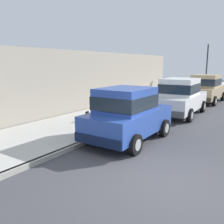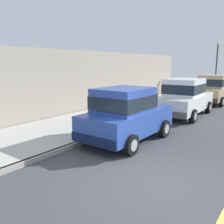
{
  "view_description": "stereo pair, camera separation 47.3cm",
  "coord_description": "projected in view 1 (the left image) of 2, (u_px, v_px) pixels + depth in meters",
  "views": [
    {
      "loc": [
        1.97,
        -5.0,
        2.68
      ],
      "look_at": [
        -3.17,
        2.63,
        0.85
      ],
      "focal_mm": 39.21,
      "sensor_mm": 36.0,
      "label": 1
    },
    {
      "loc": [
        2.36,
        -4.72,
        2.68
      ],
      "look_at": [
        -3.17,
        2.63,
        0.85
      ],
      "focal_mm": 39.21,
      "sensor_mm": 36.0,
      "label": 2
    }
  ],
  "objects": [
    {
      "name": "street_lamp",
      "position": [
        207.0,
        61.0,
        22.23
      ],
      "size": [
        0.36,
        0.36,
        4.42
      ],
      "color": "#2D2D33",
      "rests_on": "sidewalk"
    },
    {
      "name": "ground_plane",
      "position": [
        162.0,
        181.0,
        5.67
      ],
      "size": [
        80.0,
        80.0,
        0.0
      ],
      "primitive_type": "plane",
      "color": "#424247"
    },
    {
      "name": "car_white_sedan",
      "position": [
        180.0,
        96.0,
        12.82
      ],
      "size": [
        2.16,
        4.66,
        1.92
      ],
      "color": "white",
      "rests_on": "ground"
    },
    {
      "name": "car_blue_hatchback",
      "position": [
        128.0,
        114.0,
        8.45
      ],
      "size": [
        1.98,
        3.81,
        1.88
      ],
      "color": "#28479E",
      "rests_on": "ground"
    },
    {
      "name": "building_facade",
      "position": [
        93.0,
        81.0,
        14.45
      ],
      "size": [
        0.5,
        20.0,
        3.36
      ],
      "primitive_type": "cube",
      "color": "#9E9384",
      "rests_on": "ground"
    },
    {
      "name": "car_tan_sedan",
      "position": [
        206.0,
        88.0,
        17.12
      ],
      "size": [
        2.07,
        4.62,
        1.92
      ],
      "color": "tan",
      "rests_on": "ground"
    },
    {
      "name": "curb",
      "position": [
        63.0,
        151.0,
        7.41
      ],
      "size": [
        0.16,
        64.0,
        0.14
      ],
      "primitive_type": "cube",
      "color": "gray",
      "rests_on": "ground"
    },
    {
      "name": "dog_black",
      "position": [
        91.0,
        116.0,
        10.75
      ],
      "size": [
        0.75,
        0.27,
        0.49
      ],
      "color": "black",
      "rests_on": "sidewalk"
    },
    {
      "name": "sidewalk",
      "position": [
        25.0,
        141.0,
        8.4
      ],
      "size": [
        3.6,
        64.0,
        0.14
      ],
      "primitive_type": "cube",
      "color": "#B7B5AD",
      "rests_on": "ground"
    }
  ]
}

